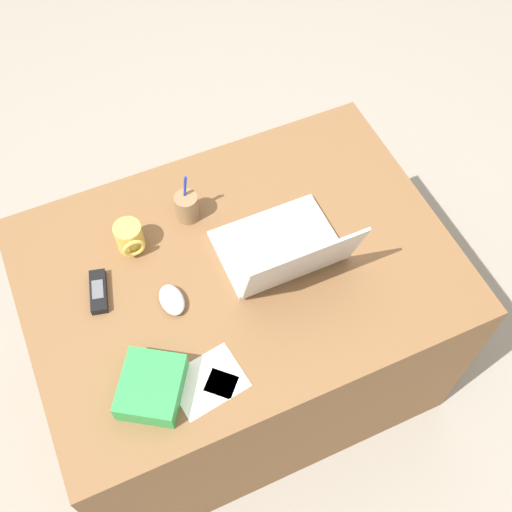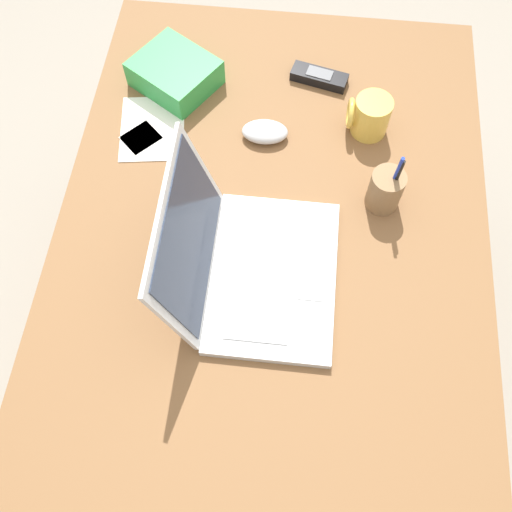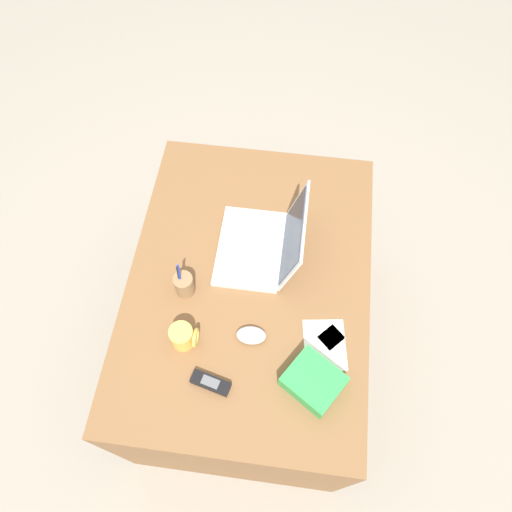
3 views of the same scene
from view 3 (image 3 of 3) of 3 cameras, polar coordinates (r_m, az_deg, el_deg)
The scene contains 10 objects.
ground_plane at distance 2.45m, azimuth -0.60°, elevation -10.40°, with size 6.00×6.00×0.00m, color gray.
desk at distance 2.10m, azimuth -0.70°, elevation -7.23°, with size 1.22×0.88×0.75m, color brown.
laptop at distance 1.77m, azimuth 0.92°, elevation 1.37°, with size 0.34×0.31×0.24m.
computer_mouse at distance 1.66m, azimuth -0.56°, elevation -9.31°, with size 0.06×0.10×0.03m, color silver.
coffee_mug_white at distance 1.65m, azimuth -8.56°, elevation -9.35°, with size 0.08×0.09×0.09m.
cordless_phone at distance 1.63m, azimuth -5.36°, elevation -14.65°, with size 0.07×0.14×0.03m.
pen_holder at distance 1.72m, azimuth -8.46°, elevation -3.33°, with size 0.07×0.07×0.17m.
snack_bag at distance 1.61m, azimuth 6.78°, elevation -14.43°, with size 0.15×0.17×0.07m, color green.
paper_note_near_laptop at distance 1.68m, azimuth 8.10°, elevation -10.31°, with size 0.18×0.14×0.00m, color white.
paper_note_left at distance 1.69m, azimuth 8.84°, elevation -9.44°, with size 0.07×0.06×0.00m, color white.
Camera 3 is at (0.75, 0.12, 2.33)m, focal length 33.99 mm.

